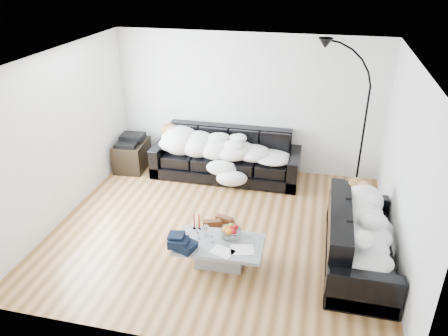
% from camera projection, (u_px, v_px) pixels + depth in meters
% --- Properties ---
extents(ground, '(5.00, 5.00, 0.00)m').
position_uv_depth(ground, '(220.00, 228.00, 6.75)').
color(ground, brown).
rests_on(ground, ground).
extents(wall_back, '(5.00, 0.02, 2.60)m').
position_uv_depth(wall_back, '(248.00, 104.00, 8.14)').
color(wall_back, silver).
rests_on(wall_back, ground).
extents(wall_left, '(0.02, 4.50, 2.60)m').
position_uv_depth(wall_left, '(61.00, 137.00, 6.68)').
color(wall_left, silver).
rests_on(wall_left, ground).
extents(wall_right, '(0.02, 4.50, 2.60)m').
position_uv_depth(wall_right, '(406.00, 170.00, 5.67)').
color(wall_right, silver).
rests_on(wall_right, ground).
extents(ceiling, '(5.00, 5.00, 0.00)m').
position_uv_depth(ceiling, '(219.00, 59.00, 5.60)').
color(ceiling, white).
rests_on(ceiling, ground).
extents(sofa_back, '(2.73, 0.94, 0.89)m').
position_uv_depth(sofa_back, '(226.00, 155.00, 8.14)').
color(sofa_back, black).
rests_on(sofa_back, ground).
extents(sofa_right, '(0.88, 2.05, 0.83)m').
position_uv_depth(sofa_right, '(361.00, 237.00, 5.83)').
color(sofa_right, black).
rests_on(sofa_right, ground).
extents(sleeper_back, '(2.31, 0.80, 0.46)m').
position_uv_depth(sleeper_back, '(225.00, 146.00, 8.00)').
color(sleeper_back, silver).
rests_on(sleeper_back, sofa_back).
extents(sleeper_right, '(0.74, 1.76, 0.43)m').
position_uv_depth(sleeper_right, '(363.00, 224.00, 5.73)').
color(sleeper_right, silver).
rests_on(sleeper_right, sofa_right).
extents(teal_cushion, '(0.42, 0.38, 0.20)m').
position_uv_depth(teal_cushion, '(358.00, 194.00, 6.26)').
color(teal_cushion, '#0F6945').
rests_on(teal_cushion, sofa_right).
extents(coffee_table, '(1.19, 0.72, 0.34)m').
position_uv_depth(coffee_table, '(220.00, 253.00, 5.92)').
color(coffee_table, '#939699').
rests_on(coffee_table, ground).
extents(fruit_bowl, '(0.30, 0.30, 0.17)m').
position_uv_depth(fruit_bowl, '(231.00, 231.00, 5.95)').
color(fruit_bowl, white).
rests_on(fruit_bowl, coffee_table).
extents(wine_glass_a, '(0.10, 0.10, 0.18)m').
position_uv_depth(wine_glass_a, '(206.00, 231.00, 5.94)').
color(wine_glass_a, white).
rests_on(wine_glass_a, coffee_table).
extents(wine_glass_b, '(0.08, 0.08, 0.15)m').
position_uv_depth(wine_glass_b, '(198.00, 234.00, 5.90)').
color(wine_glass_b, white).
rests_on(wine_glass_b, coffee_table).
extents(wine_glass_c, '(0.09, 0.09, 0.16)m').
position_uv_depth(wine_glass_c, '(213.00, 238.00, 5.81)').
color(wine_glass_c, white).
rests_on(wine_glass_c, coffee_table).
extents(candle_left, '(0.05, 0.05, 0.22)m').
position_uv_depth(candle_left, '(194.00, 222.00, 6.09)').
color(candle_left, maroon).
rests_on(candle_left, coffee_table).
extents(candle_right, '(0.05, 0.05, 0.24)m').
position_uv_depth(candle_right, '(199.00, 222.00, 6.08)').
color(candle_right, maroon).
rests_on(candle_right, coffee_table).
extents(newspaper_a, '(0.35, 0.30, 0.01)m').
position_uv_depth(newspaper_a, '(242.00, 250.00, 5.70)').
color(newspaper_a, silver).
rests_on(newspaper_a, coffee_table).
extents(newspaper_b, '(0.35, 0.29, 0.01)m').
position_uv_depth(newspaper_b, '(223.00, 251.00, 5.67)').
color(newspaper_b, silver).
rests_on(newspaper_b, coffee_table).
extents(navy_jacket, '(0.35, 0.30, 0.17)m').
position_uv_depth(navy_jacket, '(179.00, 239.00, 5.63)').
color(navy_jacket, black).
rests_on(navy_jacket, coffee_table).
extents(shoes, '(0.51, 0.40, 0.11)m').
position_uv_depth(shoes, '(218.00, 221.00, 6.84)').
color(shoes, '#472311').
rests_on(shoes, ground).
extents(av_cabinet, '(0.60, 0.83, 0.54)m').
position_uv_depth(av_cabinet, '(132.00, 155.00, 8.55)').
color(av_cabinet, black).
rests_on(av_cabinet, ground).
extents(stereo, '(0.47, 0.38, 0.13)m').
position_uv_depth(stereo, '(131.00, 139.00, 8.40)').
color(stereo, black).
rests_on(stereo, av_cabinet).
extents(floor_lamp, '(0.90, 0.64, 2.29)m').
position_uv_depth(floor_lamp, '(364.00, 127.00, 7.46)').
color(floor_lamp, black).
rests_on(floor_lamp, ground).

